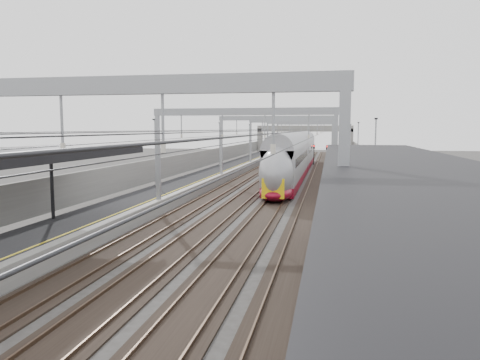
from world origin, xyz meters
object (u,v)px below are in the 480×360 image
at_px(overbridge, 305,132).
at_px(signal_green, 266,150).
at_px(bench, 407,274).
at_px(train, 296,159).

bearing_deg(overbridge, signal_green, -100.49).
xyz_separation_m(bench, signal_green, (-13.63, 66.83, 0.84)).
xyz_separation_m(train, bench, (6.93, -46.56, -0.67)).
height_order(train, signal_green, train).
bearing_deg(bench, train, 98.46).
bearing_deg(signal_green, overbridge, 79.51).
distance_m(train, signal_green, 21.35).
bearing_deg(bench, signal_green, 101.52).
relative_size(bench, signal_green, 0.55).
bearing_deg(signal_green, train, -71.71).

